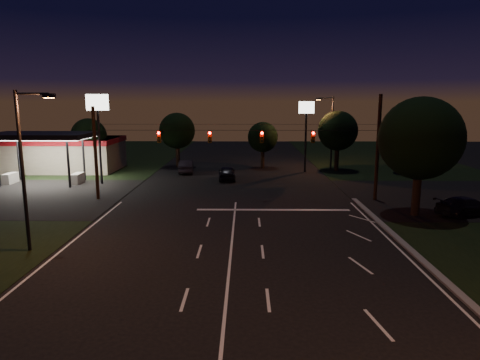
{
  "coord_description": "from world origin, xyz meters",
  "views": [
    {
      "loc": [
        0.81,
        -21.12,
        8.39
      ],
      "look_at": [
        0.44,
        8.15,
        3.0
      ],
      "focal_mm": 32.0,
      "sensor_mm": 36.0,
      "label": 1
    }
  ],
  "objects_px": {
    "car_oncoming_b": "(186,167)",
    "car_cross": "(467,206)",
    "car_oncoming_a": "(227,173)",
    "tree_right_near": "(420,139)",
    "utility_pole_right": "(375,200)"
  },
  "relations": [
    {
      "from": "car_oncoming_b",
      "to": "car_cross",
      "type": "height_order",
      "value": "car_oncoming_b"
    },
    {
      "from": "utility_pole_right",
      "to": "tree_right_near",
      "type": "bearing_deg",
      "value": -72.47
    },
    {
      "from": "utility_pole_right",
      "to": "car_cross",
      "type": "height_order",
      "value": "utility_pole_right"
    },
    {
      "from": "car_oncoming_b",
      "to": "car_cross",
      "type": "xyz_separation_m",
      "value": [
        23.56,
        -19.13,
        -0.04
      ]
    },
    {
      "from": "utility_pole_right",
      "to": "tree_right_near",
      "type": "relative_size",
      "value": 1.03
    },
    {
      "from": "utility_pole_right",
      "to": "car_cross",
      "type": "bearing_deg",
      "value": -43.26
    },
    {
      "from": "utility_pole_right",
      "to": "car_oncoming_a",
      "type": "distance_m",
      "value": 16.29
    },
    {
      "from": "utility_pole_right",
      "to": "car_oncoming_a",
      "type": "height_order",
      "value": "utility_pole_right"
    },
    {
      "from": "car_cross",
      "to": "tree_right_near",
      "type": "bearing_deg",
      "value": 69.12
    },
    {
      "from": "car_oncoming_a",
      "to": "utility_pole_right",
      "type": "bearing_deg",
      "value": 140.71
    },
    {
      "from": "car_oncoming_b",
      "to": "car_cross",
      "type": "distance_m",
      "value": 30.35
    },
    {
      "from": "utility_pole_right",
      "to": "car_oncoming_a",
      "type": "xyz_separation_m",
      "value": [
        -13.19,
        9.54,
        0.76
      ]
    },
    {
      "from": "car_oncoming_a",
      "to": "car_cross",
      "type": "height_order",
      "value": "car_oncoming_a"
    },
    {
      "from": "tree_right_near",
      "to": "car_oncoming_a",
      "type": "relative_size",
      "value": 1.97
    },
    {
      "from": "car_oncoming_a",
      "to": "car_oncoming_b",
      "type": "height_order",
      "value": "car_oncoming_a"
    }
  ]
}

